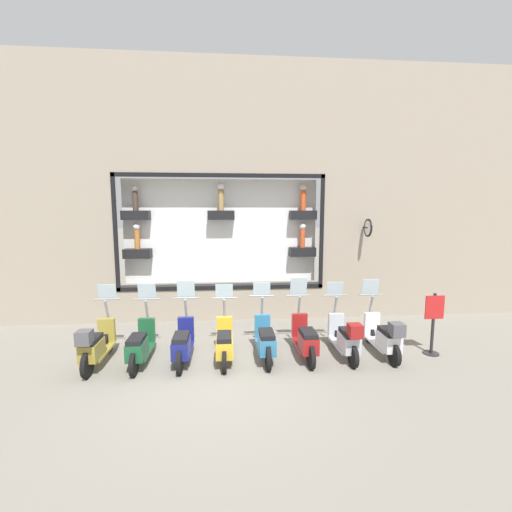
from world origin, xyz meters
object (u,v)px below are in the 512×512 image
scooter_olive_7 (96,345)px  scooter_navy_5 (183,343)px  scooter_red_2 (305,339)px  scooter_silver_1 (346,338)px  scooter_teal_3 (265,340)px  scooter_white_0 (384,337)px  scooter_yellow_4 (224,343)px  shop_sign_post (433,322)px  scooter_green_6 (140,345)px

scooter_olive_7 → scooter_navy_5: bearing=-88.2°
scooter_navy_5 → scooter_red_2: bearing=-90.0°
scooter_silver_1 → scooter_teal_3: (0.07, 1.84, -0.02)m
scooter_white_0 → scooter_teal_3: (0.07, 2.75, -0.02)m
scooter_silver_1 → scooter_yellow_4: bearing=88.7°
scooter_white_0 → scooter_teal_3: 2.76m
scooter_silver_1 → scooter_navy_5: size_ratio=1.00×
scooter_navy_5 → scooter_olive_7: 1.84m
scooter_white_0 → shop_sign_post: 1.21m
scooter_yellow_4 → scooter_navy_5: size_ratio=1.00×
scooter_white_0 → scooter_silver_1: bearing=90.0°
scooter_green_6 → scooter_white_0: bearing=-90.7°
scooter_yellow_4 → scooter_red_2: bearing=-89.8°
scooter_silver_1 → scooter_green_6: size_ratio=1.00×
scooter_olive_7 → scooter_yellow_4: bearing=-88.9°
scooter_navy_5 → scooter_olive_7: bearing=91.8°
scooter_yellow_4 → scooter_navy_5: bearing=89.6°
scooter_white_0 → scooter_teal_3: scooter_white_0 is taller
scooter_navy_5 → shop_sign_post: bearing=-90.5°
scooter_white_0 → scooter_red_2: bearing=87.9°
scooter_silver_1 → scooter_olive_7: bearing=89.9°
scooter_silver_1 → scooter_navy_5: (0.07, 3.67, -0.03)m
scooter_red_2 → scooter_green_6: size_ratio=1.00×
scooter_silver_1 → scooter_green_6: 4.59m
scooter_white_0 → scooter_silver_1: 0.92m
shop_sign_post → scooter_teal_3: bearing=89.2°
scooter_red_2 → scooter_green_6: bearing=90.1°
scooter_teal_3 → scooter_red_2: bearing=-89.9°
scooter_navy_5 → scooter_green_6: bearing=90.2°
scooter_red_2 → scooter_olive_7: (-0.06, 4.59, 0.04)m
scooter_white_0 → scooter_yellow_4: 3.67m
scooter_teal_3 → scooter_yellow_4: bearing=90.4°
scooter_white_0 → scooter_green_6: scooter_white_0 is taller
scooter_white_0 → scooter_teal_3: bearing=88.6°
scooter_green_6 → shop_sign_post: bearing=-90.4°
scooter_white_0 → scooter_silver_1: scooter_white_0 is taller
scooter_teal_3 → scooter_green_6: scooter_green_6 is taller
scooter_red_2 → scooter_teal_3: 0.92m
scooter_yellow_4 → scooter_white_0: bearing=-90.9°
shop_sign_post → scooter_navy_5: bearing=89.5°
scooter_green_6 → scooter_olive_7: size_ratio=1.00×
scooter_white_0 → scooter_yellow_4: bearing=89.1°
scooter_green_6 → scooter_teal_3: bearing=-89.9°
scooter_red_2 → scooter_navy_5: 2.75m
scooter_teal_3 → scooter_olive_7: (-0.06, 3.67, 0.04)m
scooter_navy_5 → scooter_green_6: size_ratio=1.00×
scooter_red_2 → scooter_navy_5: bearing=90.0°
scooter_olive_7 → shop_sign_post: scooter_olive_7 is taller
scooter_silver_1 → shop_sign_post: 2.11m
scooter_white_0 → shop_sign_post: (0.01, -1.17, 0.30)m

